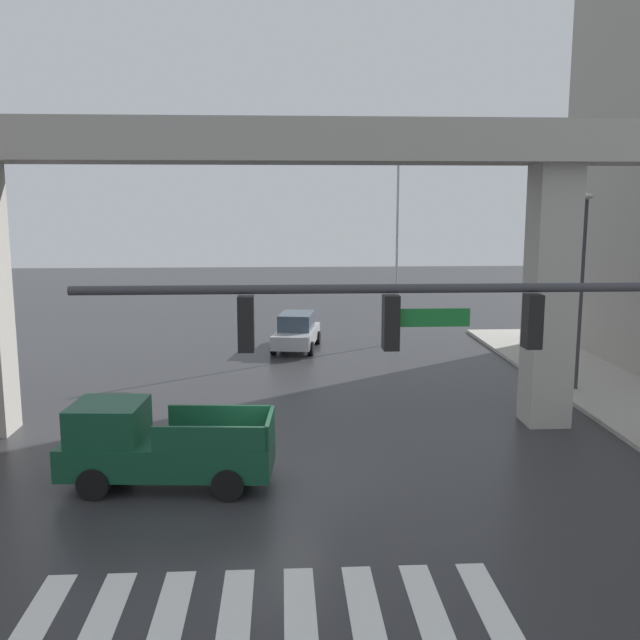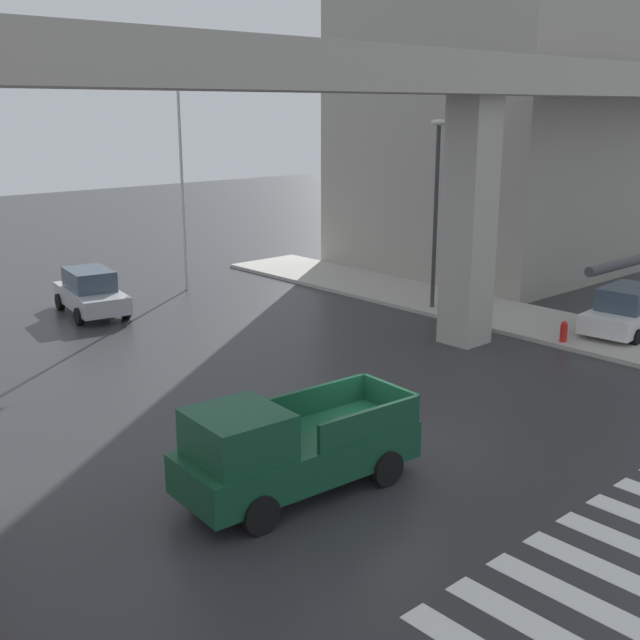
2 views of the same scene
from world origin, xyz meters
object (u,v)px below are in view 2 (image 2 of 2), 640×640
(sedan_white, at_px, (628,311))
(fire_hydrant, at_px, (564,333))
(pickup_truck, at_px, (287,450))
(street_lamp_mid_block, at_px, (436,193))
(flagpole, at_px, (182,150))
(sedan_silver, at_px, (91,292))

(sedan_white, relative_size, fire_hydrant, 5.22)
(pickup_truck, relative_size, street_lamp_mid_block, 0.72)
(fire_hydrant, bearing_deg, flagpole, 106.77)
(sedan_silver, height_order, sedan_white, same)
(pickup_truck, distance_m, sedan_silver, 16.73)
(pickup_truck, height_order, flagpole, flagpole)
(fire_hydrant, bearing_deg, street_lamp_mid_block, 86.17)
(sedan_white, distance_m, fire_hydrant, 2.96)
(sedan_silver, distance_m, fire_hydrant, 17.35)
(flagpole, bearing_deg, street_lamp_mid_block, -61.89)
(street_lamp_mid_block, xyz_separation_m, fire_hydrant, (-0.40, -5.98, -4.13))
(sedan_white, relative_size, street_lamp_mid_block, 0.61)
(pickup_truck, distance_m, sedan_white, 16.32)
(street_lamp_mid_block, bearing_deg, sedan_silver, 140.08)
(sedan_white, xyz_separation_m, fire_hydrant, (-2.83, 0.75, -0.42))
(sedan_white, height_order, fire_hydrant, sedan_white)
(flagpole, bearing_deg, fire_hydrant, -73.23)
(pickup_truck, distance_m, flagpole, 20.05)
(fire_hydrant, bearing_deg, pickup_truck, -171.98)
(sedan_silver, relative_size, flagpole, 0.44)
(fire_hydrant, height_order, flagpole, flagpole)
(street_lamp_mid_block, height_order, fire_hydrant, street_lamp_mid_block)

